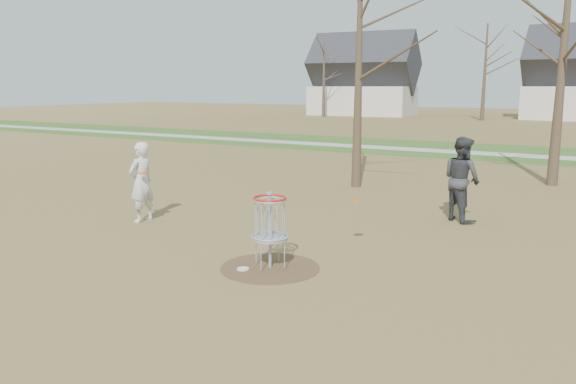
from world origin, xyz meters
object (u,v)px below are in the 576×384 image
(player_throwing, at_px, (462,179))
(disc_grounded, at_px, (243,269))
(disc_golf_basket, at_px, (270,219))
(player_standing, at_px, (141,182))

(player_throwing, distance_m, disc_grounded, 6.32)
(disc_grounded, distance_m, disc_golf_basket, 1.02)
(disc_golf_basket, bearing_deg, disc_grounded, -136.18)
(player_throwing, height_order, disc_grounded, player_throwing)
(player_standing, xyz_separation_m, player_throwing, (6.61, 3.93, 0.06))
(player_standing, relative_size, disc_grounded, 8.75)
(player_standing, xyz_separation_m, disc_golf_basket, (4.55, -1.48, -0.05))
(player_standing, bearing_deg, disc_golf_basket, 73.81)
(player_standing, distance_m, disc_golf_basket, 4.79)
(disc_grounded, height_order, disc_golf_basket, disc_golf_basket)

